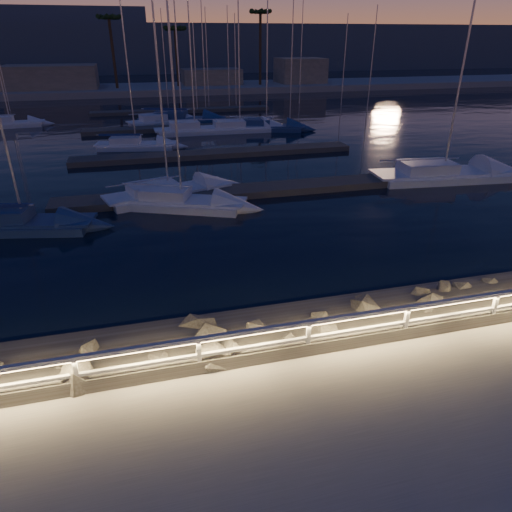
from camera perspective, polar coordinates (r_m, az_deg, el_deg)
The scene contains 21 objects.
ground at distance 13.80m, azimuth 14.35°, elevation -10.35°, with size 400.00×400.00×0.00m, color #A09B91.
harbor_water at distance 42.18m, azimuth -6.29°, elevation 13.40°, with size 400.00×440.00×0.60m.
guard_rail at distance 13.34m, azimuth 14.45°, elevation -7.71°, with size 44.11×0.12×1.06m.
riprap at distance 14.42m, azimuth -16.49°, elevation -10.66°, with size 40.70×2.52×1.27m.
floating_docks at distance 43.31m, azimuth -6.60°, elevation 14.47°, with size 22.00×36.00×0.40m.
far_shore at distance 84.18m, azimuth -11.23°, elevation 20.08°, with size 160.00×14.00×5.20m.
palm_left at distance 81.63m, azimuth -17.90°, elevation 26.20°, with size 3.00×3.00×11.20m.
palm_center at distance 82.96m, azimuth -10.10°, elevation 25.98°, with size 3.00×3.00×9.70m.
palm_right at distance 84.54m, azimuth 0.55°, elevation 27.83°, with size 3.00×3.00×12.20m.
distant_hills at distance 144.21m, azimuth -22.87°, elevation 22.66°, with size 230.00×37.50×18.00m.
sailboat_a at distance 24.96m, azimuth -27.40°, elevation 3.77°, with size 6.87×3.29×11.34m.
sailboat_b at distance 25.60m, azimuth -9.68°, elevation 6.84°, with size 7.15×4.58×11.89m.
sailboat_c at distance 27.26m, azimuth -11.27°, elevation 7.87°, with size 7.62×4.14×12.47m.
sailboat_d at distance 32.73m, azimuth 21.99°, elevation 9.58°, with size 9.64×3.73×15.92m.
sailboat_f at distance 40.67m, azimuth -15.00°, elevation 13.34°, with size 6.86×3.22×11.28m.
sailboat_g at distance 47.71m, azimuth 1.05°, elevation 15.93°, with size 7.89×4.75×12.98m.
sailboat_i at distance 55.71m, azimuth -28.52°, elevation 14.38°, with size 6.66×2.44×11.19m.
sailboat_j at distance 46.30m, azimuth -7.91°, elevation 15.43°, with size 7.81×2.57×13.18m.
sailboat_k at distance 52.45m, azimuth -9.51°, elevation 16.55°, with size 9.47×5.49×15.54m.
sailboat_l at distance 47.02m, azimuth -2.31°, elevation 15.77°, with size 8.43×2.75×14.11m.
sailboat_n at distance 51.84m, azimuth -11.88°, elevation 16.21°, with size 7.61×4.04×12.50m.
Camera 1 is at (-5.97, -9.58, 7.95)m, focal length 32.00 mm.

